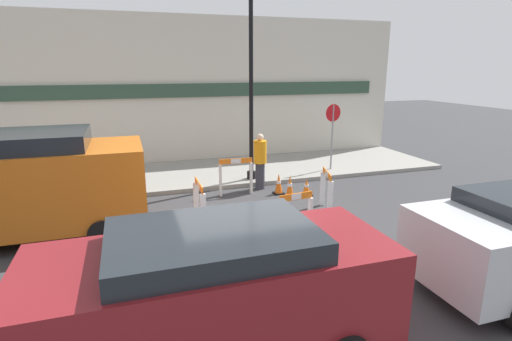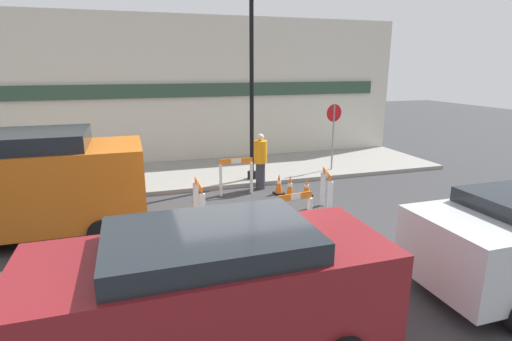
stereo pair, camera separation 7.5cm
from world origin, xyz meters
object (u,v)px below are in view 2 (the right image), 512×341
Objects in this scene: streetlamp_post at (252,60)px; parked_car_1 at (211,287)px; stop_sign at (333,126)px; work_van at (24,181)px; person_worker at (260,160)px.

parked_car_1 is (-2.85, -7.51, -2.85)m from streetlamp_post.
stop_sign reaches higher than work_van.
work_van is at bearing -156.29° from streetlamp_post.
person_worker is at bearing 11.39° from stop_sign.
person_worker is (-3.00, -1.04, -0.75)m from stop_sign.
stop_sign is at bearing 5.96° from streetlamp_post.
stop_sign is 9.82m from parked_car_1.
stop_sign is 0.50× the size of parked_car_1.
person_worker is (0.05, -0.72, -2.94)m from streetlamp_post.
stop_sign is 1.33× the size of person_worker.
person_worker is 0.38× the size of parked_car_1.
person_worker is 7.38m from parked_car_1.
work_van reaches higher than person_worker.
parked_car_1 reaches higher than person_worker.
stop_sign is 3.27m from person_worker.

